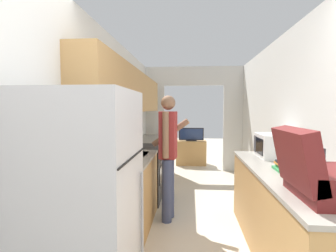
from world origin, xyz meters
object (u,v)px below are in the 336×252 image
at_px(television, 191,134).
at_px(range_oven, 142,173).
at_px(book_stack, 289,167).
at_px(microwave, 273,146).
at_px(suitcase, 317,174).
at_px(tv_cabinet, 191,153).
at_px(refrigerator, 84,207).
at_px(person, 168,154).

bearing_deg(television, range_oven, -106.25).
bearing_deg(range_oven, book_stack, -41.75).
bearing_deg(microwave, suitcase, -96.49).
bearing_deg(range_oven, tv_cabinet, 73.98).
distance_m(refrigerator, book_stack, 1.92).
distance_m(book_stack, television, 4.41).
bearing_deg(book_stack, suitcase, -97.25).
height_order(suitcase, tv_cabinet, suitcase).
xyz_separation_m(suitcase, book_stack, (0.10, 0.78, -0.12)).
distance_m(person, microwave, 1.34).
bearing_deg(microwave, tv_cabinet, 105.77).
bearing_deg(range_oven, suitcase, -54.87).
distance_m(range_oven, book_stack, 2.39).
relative_size(microwave, book_stack, 1.74).
relative_size(microwave, tv_cabinet, 0.65).
height_order(refrigerator, tv_cabinet, refrigerator).
relative_size(range_oven, suitcase, 1.75).
height_order(microwave, book_stack, microwave).
height_order(person, book_stack, person).
relative_size(refrigerator, microwave, 3.16).
height_order(microwave, television, microwave).
xyz_separation_m(microwave, tv_cabinet, (-1.02, 3.60, -0.71)).
height_order(person, television, person).
xyz_separation_m(microwave, book_stack, (-0.08, -0.75, -0.10)).
bearing_deg(television, tv_cabinet, 90.00).
height_order(tv_cabinet, television, television).
height_order(suitcase, television, suitcase).
height_order(suitcase, book_stack, suitcase).
bearing_deg(range_oven, refrigerator, -89.01).
bearing_deg(refrigerator, suitcase, 3.73).
xyz_separation_m(person, book_stack, (1.26, -0.83, 0.03)).
distance_m(refrigerator, tv_cabinet, 5.32).
bearing_deg(microwave, refrigerator, -137.32).
xyz_separation_m(person, suitcase, (1.16, -1.61, 0.15)).
distance_m(refrigerator, range_oven, 2.47).
bearing_deg(television, refrigerator, -98.33).
height_order(person, suitcase, person).
bearing_deg(person, microwave, -85.39).
bearing_deg(microwave, television, 105.95).
relative_size(range_oven, book_stack, 3.47).
relative_size(range_oven, person, 0.61).
distance_m(range_oven, person, 0.98).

